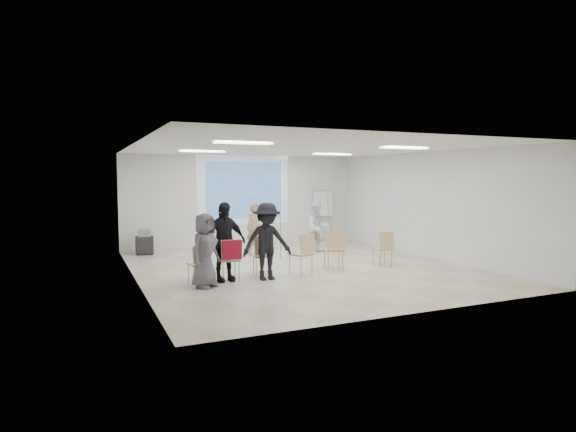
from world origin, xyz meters
name	(u,v)px	position (x,y,z in m)	size (l,w,h in m)	color
floor	(301,269)	(0.00, 0.00, -0.05)	(8.00, 9.00, 0.10)	beige
ceiling	(301,146)	(0.00, 0.00, 3.05)	(8.00, 9.00, 0.10)	white
wall_back	(243,200)	(0.00, 4.55, 1.50)	(8.00, 0.10, 3.00)	silver
wall_left	(132,213)	(-4.05, 0.00, 1.50)	(0.10, 9.00, 3.00)	silver
wall_right	(429,205)	(4.05, 0.00, 1.50)	(0.10, 9.00, 3.00)	silver
projection_halo	(244,190)	(0.00, 4.49, 1.85)	(3.20, 0.01, 2.30)	silver
projection_image	(244,190)	(0.00, 4.47, 1.85)	(2.60, 0.01, 1.90)	#2F65A2
pedestal_table	(262,240)	(-0.05, 2.59, 0.39)	(0.62, 0.62, 0.71)	silver
player_left	(255,225)	(-0.37, 2.35, 0.87)	(0.63, 0.43, 1.74)	tan
player_right	(318,225)	(1.53, 2.04, 0.84)	(0.81, 0.65, 1.68)	white
controller_left	(258,215)	(-0.19, 2.60, 1.14)	(0.04, 0.11, 0.04)	white
controller_right	(309,215)	(1.35, 2.29, 1.13)	(0.04, 0.13, 0.04)	white
chair_far_left	(199,261)	(-2.79, -0.81, 0.49)	(0.46, 0.49, 0.83)	tan
chair_left_mid	(230,256)	(-2.12, -0.85, 0.55)	(0.46, 0.49, 0.94)	tan
chair_left_inner	(263,252)	(-1.25, -0.59, 0.55)	(0.50, 0.53, 0.93)	tan
chair_center	(303,251)	(-0.36, -0.90, 0.58)	(0.60, 0.62, 0.98)	tan
chair_right_inner	(335,246)	(0.64, -0.60, 0.58)	(0.57, 0.59, 0.98)	tan
chair_right_far	(384,246)	(2.04, -0.69, 0.53)	(0.44, 0.47, 0.89)	tan
red_jacket	(232,250)	(-2.11, -0.99, 0.72)	(0.43, 0.10, 0.41)	maroon
laptop	(262,254)	(-1.24, -0.50, 0.50)	(0.34, 0.25, 0.03)	black
audience_left	(224,236)	(-2.23, -0.76, 1.00)	(1.16, 0.70, 2.00)	black
audience_mid	(267,236)	(-1.31, -1.02, 0.97)	(1.26, 0.69, 1.95)	black
audience_outer	(205,246)	(-2.76, -1.19, 0.87)	(0.85, 0.56, 1.73)	#5D5C62
flipchart_easel	(323,203)	(2.87, 4.23, 1.36)	(0.78, 0.61, 1.85)	gray
av_cart	(144,243)	(-3.35, 3.75, 0.35)	(0.53, 0.44, 0.76)	black
ceiling_projector	(281,163)	(0.10, 1.49, 2.69)	(0.30, 0.25, 3.00)	white
fluor_panel_nw	(202,152)	(-2.00, 2.00, 2.97)	(1.20, 0.30, 0.02)	white
fluor_panel_ne	(332,154)	(2.00, 2.00, 2.97)	(1.20, 0.30, 0.02)	white
fluor_panel_sw	(244,143)	(-2.00, -1.50, 2.97)	(1.20, 0.30, 0.02)	white
fluor_panel_se	(404,148)	(2.00, -1.50, 2.97)	(1.20, 0.30, 0.02)	white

